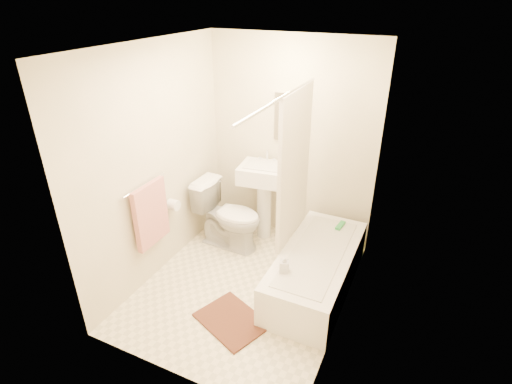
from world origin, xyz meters
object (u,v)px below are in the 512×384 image
at_px(toilet, 229,216).
at_px(bath_mat, 232,320).
at_px(soap_bottle, 284,264).
at_px(sink, 264,199).
at_px(bathtub, 316,270).

relative_size(toilet, bath_mat, 1.29).
bearing_deg(bath_mat, soap_bottle, 45.38).
height_order(sink, soap_bottle, sink).
xyz_separation_m(toilet, bathtub, (1.19, -0.32, -0.18)).
relative_size(toilet, sink, 0.77).
bearing_deg(sink, soap_bottle, -64.72).
height_order(bath_mat, soap_bottle, soap_bottle).
bearing_deg(sink, bathtub, -43.74).
xyz_separation_m(bath_mat, soap_bottle, (0.37, 0.37, 0.52)).
xyz_separation_m(sink, bathtub, (0.89, -0.65, -0.31)).
distance_m(toilet, bathtub, 1.24).
bearing_deg(soap_bottle, bath_mat, -134.62).
bearing_deg(soap_bottle, toilet, 143.12).
xyz_separation_m(sink, bath_mat, (0.33, -1.45, -0.52)).
xyz_separation_m(bathtub, bath_mat, (-0.56, -0.80, -0.21)).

